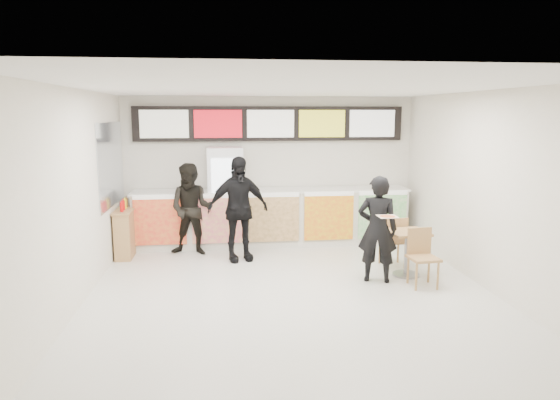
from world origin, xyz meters
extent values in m
plane|color=beige|center=(0.00, 0.00, 0.00)|extent=(7.00, 7.00, 0.00)
plane|color=white|center=(0.00, 0.00, 3.00)|extent=(7.00, 7.00, 0.00)
plane|color=silver|center=(0.00, 3.50, 1.50)|extent=(6.00, 0.00, 6.00)
plane|color=silver|center=(-3.00, 0.00, 1.50)|extent=(0.00, 7.00, 7.00)
plane|color=silver|center=(3.00, 0.00, 1.50)|extent=(0.00, 7.00, 7.00)
cube|color=silver|center=(0.00, 3.10, 0.55)|extent=(5.50, 0.70, 1.10)
cube|color=silver|center=(0.00, 3.10, 1.12)|extent=(5.56, 0.76, 0.04)
cube|color=red|center=(-2.20, 2.72, 0.61)|extent=(0.99, 0.02, 0.90)
cube|color=#D02E6C|center=(-1.10, 2.72, 0.61)|extent=(0.99, 0.02, 0.90)
cube|color=brown|center=(0.00, 2.72, 0.61)|extent=(0.99, 0.02, 0.90)
cube|color=yellow|center=(1.10, 2.72, 0.61)|extent=(0.99, 0.02, 0.90)
cube|color=green|center=(2.20, 2.72, 0.61)|extent=(0.99, 0.02, 0.90)
cube|color=black|center=(0.00, 3.42, 2.45)|extent=(5.50, 0.12, 0.70)
cube|color=beige|center=(-2.12, 3.35, 2.45)|extent=(0.95, 0.02, 0.55)
cube|color=red|center=(-1.06, 3.35, 2.45)|extent=(0.95, 0.02, 0.55)
cube|color=white|center=(0.00, 3.35, 2.45)|extent=(0.95, 0.02, 0.55)
cube|color=yellow|center=(1.06, 3.35, 2.45)|extent=(0.95, 0.02, 0.55)
cube|color=white|center=(2.12, 3.35, 2.45)|extent=(0.95, 0.02, 0.55)
cube|color=white|center=(-0.93, 3.12, 1.00)|extent=(0.70, 0.65, 2.00)
cube|color=white|center=(-0.93, 2.78, 1.05)|extent=(0.54, 0.02, 1.50)
cylinder|color=#167C30|center=(-1.14, 2.82, 0.45)|extent=(0.07, 0.07, 0.22)
cylinder|color=#FFA315|center=(-1.00, 2.82, 0.45)|extent=(0.07, 0.07, 0.22)
cylinder|color=red|center=(-0.86, 2.82, 0.45)|extent=(0.07, 0.07, 0.22)
cylinder|color=#1839B4|center=(-0.72, 2.82, 0.45)|extent=(0.07, 0.07, 0.22)
cylinder|color=#FFA315|center=(-1.14, 2.82, 0.83)|extent=(0.07, 0.07, 0.22)
cylinder|color=red|center=(-1.00, 2.82, 0.83)|extent=(0.07, 0.07, 0.22)
cylinder|color=#1839B4|center=(-0.86, 2.82, 0.83)|extent=(0.07, 0.07, 0.22)
cylinder|color=#167C30|center=(-0.72, 2.82, 0.83)|extent=(0.07, 0.07, 0.22)
cylinder|color=red|center=(-1.14, 2.82, 1.21)|extent=(0.07, 0.07, 0.22)
cylinder|color=#1839B4|center=(-1.00, 2.82, 1.21)|extent=(0.07, 0.07, 0.22)
cylinder|color=#167C30|center=(-0.86, 2.82, 1.21)|extent=(0.07, 0.07, 0.22)
cylinder|color=#FFA315|center=(-0.72, 2.82, 1.21)|extent=(0.07, 0.07, 0.22)
cylinder|color=#1839B4|center=(-1.14, 2.82, 1.59)|extent=(0.07, 0.07, 0.22)
cylinder|color=#167C30|center=(-1.00, 2.82, 1.59)|extent=(0.07, 0.07, 0.22)
cylinder|color=#FFA315|center=(-0.86, 2.82, 1.59)|extent=(0.07, 0.07, 0.22)
cylinder|color=red|center=(-0.72, 2.82, 1.59)|extent=(0.07, 0.07, 0.22)
cube|color=#B2B7BF|center=(-2.99, 2.45, 1.75)|extent=(0.01, 2.00, 1.50)
imported|color=black|center=(1.42, 0.62, 0.85)|extent=(0.72, 0.58, 1.71)
imported|color=black|center=(-1.59, 2.55, 0.87)|extent=(0.96, 0.81, 1.74)
imported|color=black|center=(-0.73, 2.05, 0.95)|extent=(1.20, 0.73, 1.91)
cube|color=beige|center=(1.42, 0.17, 1.15)|extent=(0.28, 0.28, 0.01)
cone|color=#CC7233|center=(1.42, 0.17, 1.16)|extent=(0.36, 0.36, 0.02)
cube|color=tan|center=(2.01, 0.83, 0.73)|extent=(0.66, 0.66, 0.04)
cylinder|color=gray|center=(2.01, 0.83, 0.36)|extent=(0.08, 0.08, 0.72)
cylinder|color=gray|center=(2.01, 0.83, 0.02)|extent=(0.44, 0.44, 0.03)
cube|color=tan|center=(2.06, 0.28, 0.45)|extent=(0.46, 0.46, 0.04)
cube|color=tan|center=(2.06, 0.48, 0.68)|extent=(0.40, 0.07, 0.42)
cube|color=tan|center=(1.95, 1.39, 0.45)|extent=(0.46, 0.46, 0.04)
cube|color=tan|center=(1.95, 1.19, 0.68)|extent=(0.40, 0.07, 0.42)
cube|color=tan|center=(-2.82, 2.53, 0.43)|extent=(0.29, 0.76, 0.86)
cube|color=tan|center=(-2.82, 2.53, 0.88)|extent=(0.32, 0.80, 0.04)
cylinder|color=red|center=(-2.82, 2.32, 0.98)|extent=(0.06, 0.06, 0.17)
cylinder|color=red|center=(-2.82, 2.48, 0.98)|extent=(0.06, 0.06, 0.17)
cylinder|color=yellow|center=(-2.82, 2.64, 0.98)|extent=(0.06, 0.06, 0.17)
cylinder|color=brown|center=(-2.82, 2.79, 0.98)|extent=(0.06, 0.06, 0.17)
camera|label=1|loc=(-1.00, -6.82, 2.65)|focal=32.00mm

